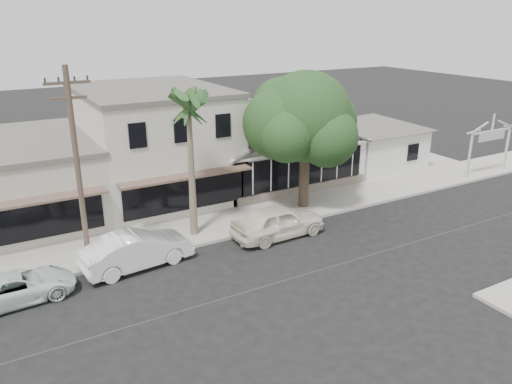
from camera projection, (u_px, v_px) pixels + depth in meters
ground at (321, 270)px, 22.43m from camera, size 140.00×140.00×0.00m
sidewalk_north at (104, 250)px, 24.18m from camera, size 90.00×3.50×0.15m
corner_shop at (271, 142)px, 34.10m from camera, size 10.40×8.60×5.10m
side_cottage at (371, 146)px, 37.52m from camera, size 6.00×6.00×3.00m
arch_sign at (492, 133)px, 34.33m from camera, size 4.12×0.12×3.95m
row_building_near at (153, 144)px, 30.98m from camera, size 8.00×10.00×6.50m
utility_pole at (78, 168)px, 20.87m from camera, size 1.80×0.24×9.00m
car_0 at (278, 221)px, 25.55m from camera, size 5.03×2.14×1.70m
car_1 at (137, 250)px, 22.48m from camera, size 5.19×2.31×1.66m
car_2 at (18, 287)px, 19.83m from camera, size 4.53×2.31×1.23m
shade_tree at (303, 119)px, 28.09m from camera, size 7.25×6.55×8.04m
palm_east at (188, 104)px, 23.58m from camera, size 3.00×3.00×8.05m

